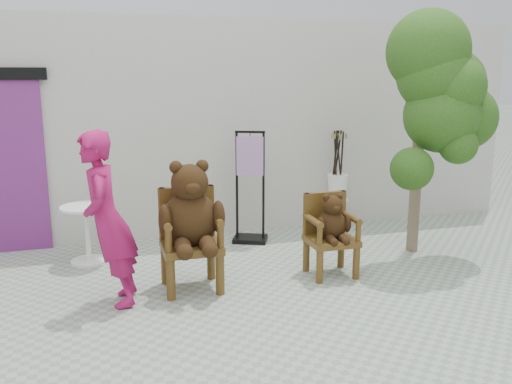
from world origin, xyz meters
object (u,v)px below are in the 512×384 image
(cafe_table, at_px, (87,227))
(tree, at_px, (441,90))
(person, at_px, (108,220))
(display_stand, at_px, (250,200))
(stool_bucket, at_px, (337,186))
(chair_big, at_px, (190,218))
(chair_small, at_px, (331,226))

(cafe_table, relative_size, tree, 0.24)
(person, distance_m, display_stand, 2.49)
(stool_bucket, height_order, tree, tree)
(person, xyz_separation_m, stool_bucket, (3.28, 1.85, -0.22))
(person, bearing_deg, chair_big, 104.73)
(cafe_table, height_order, display_stand, display_stand)
(chair_big, xyz_separation_m, chair_small, (1.59, -0.02, -0.21))
(person, relative_size, cafe_table, 2.45)
(chair_big, height_order, chair_small, chair_big)
(chair_big, relative_size, cafe_table, 1.97)
(cafe_table, relative_size, display_stand, 0.47)
(chair_small, height_order, tree, tree)
(chair_small, distance_m, display_stand, 1.55)
(stool_bucket, bearing_deg, chair_big, -145.40)
(cafe_table, bearing_deg, person, -80.23)
(stool_bucket, xyz_separation_m, tree, (0.59, -1.50, 1.42))
(person, height_order, stool_bucket, person)
(chair_small, height_order, cafe_table, chair_small)
(display_stand, xyz_separation_m, tree, (1.99, -1.25, 1.47))
(person, distance_m, cafe_table, 1.43)
(stool_bucket, relative_size, tree, 0.49)
(chair_small, height_order, stool_bucket, stool_bucket)
(person, bearing_deg, stool_bucket, 123.42)
(person, relative_size, display_stand, 1.14)
(chair_small, distance_m, tree, 2.10)
(chair_small, relative_size, person, 0.55)
(tree, bearing_deg, display_stand, 147.90)
(display_stand, bearing_deg, stool_bucket, 33.57)
(chair_big, relative_size, stool_bucket, 0.95)
(person, bearing_deg, chair_small, 97.40)
(person, distance_m, tree, 4.07)
(chair_small, xyz_separation_m, stool_bucket, (0.87, 1.71, 0.08))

